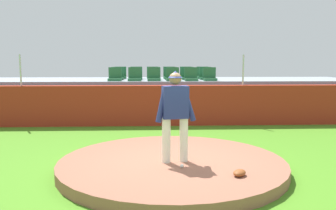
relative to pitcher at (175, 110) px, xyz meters
The scene contains 27 objects.
ground_plane 1.27m from the pitcher, 108.03° to the left, with size 60.00×60.00×0.00m, color #48861F.
pitchers_mound 1.17m from the pitcher, 108.03° to the left, with size 4.60×4.60×0.21m, color #965D47.
pitcher is the anchor object (origin of this frame).
baseball 1.10m from the pitcher, 76.44° to the right, with size 0.07×0.07×0.07m, color white.
fielding_glove 1.72m from the pitcher, 40.84° to the right, with size 0.30×0.20×0.11m, color brown.
brick_barrier 5.31m from the pitcher, 90.57° to the left, with size 17.84×0.40×1.38m, color #9D2A19.
fence_post_left 7.21m from the pitcher, 132.73° to the left, with size 0.06×0.06×1.06m, color silver.
fence_post_right 5.97m from the pitcher, 62.88° to the left, with size 0.06×0.06×1.06m, color silver.
bleacher_platform 7.57m from the pitcher, 90.40° to the left, with size 15.60×3.64×1.49m, color #8A93A0.
stadium_chair_0 6.55m from the pitcher, 106.19° to the left, with size 0.48×0.44×0.50m.
stadium_chair_1 6.39m from the pitcher, 99.87° to the left, with size 0.48×0.44×0.50m.
stadium_chair_2 6.28m from the pitcher, 93.44° to the left, with size 0.48×0.44×0.50m.
stadium_chair_3 6.25m from the pitcher, 87.11° to the left, with size 0.48×0.44×0.50m.
stadium_chair_4 6.32m from the pitcher, 80.90° to the left, with size 0.48×0.44×0.50m.
stadium_chair_5 6.50m from the pitcher, 74.79° to the left, with size 0.48×0.44×0.50m.
stadium_chair_6 7.41m from the pitcher, 104.22° to the left, with size 0.48×0.44×0.50m.
stadium_chair_7 7.23m from the pitcher, 98.61° to the left, with size 0.48×0.44×0.50m.
stadium_chair_8 7.19m from the pitcher, 93.05° to the left, with size 0.48×0.44×0.50m.
stadium_chair_9 7.17m from the pitcher, 87.64° to the left, with size 0.48×0.44×0.50m.
stadium_chair_10 7.21m from the pitcher, 82.20° to the left, with size 0.48×0.44×0.50m.
stadium_chair_11 7.34m from the pitcher, 76.78° to the left, with size 0.48×0.44×0.50m.
stadium_chair_12 8.27m from the pitcher, 102.46° to the left, with size 0.48×0.44×0.50m.
stadium_chair_13 8.14m from the pitcher, 97.88° to the left, with size 0.48×0.44×0.50m.
stadium_chair_14 8.06m from the pitcher, 93.03° to the left, with size 0.48×0.44×0.50m.
stadium_chair_15 8.05m from the pitcher, 88.08° to the left, with size 0.48×0.44×0.50m.
stadium_chair_16 8.12m from the pitcher, 83.07° to the left, with size 0.48×0.44×0.50m.
stadium_chair_17 8.27m from the pitcher, 78.13° to the left, with size 0.48×0.44×0.50m.
Camera 1 is at (-0.39, -6.95, 2.19)m, focal length 37.55 mm.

